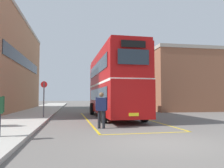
{
  "coord_description": "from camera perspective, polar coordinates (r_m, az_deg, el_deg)",
  "views": [
    {
      "loc": [
        -2.89,
        -7.14,
        1.52
      ],
      "look_at": [
        0.07,
        10.08,
        2.55
      ],
      "focal_mm": 35.58,
      "sensor_mm": 36.0,
      "label": 1
    }
  ],
  "objects": [
    {
      "name": "depot_building_right",
      "position": [
        30.76,
        14.0,
        0.29
      ],
      "size": [
        8.11,
        15.29,
        6.84
      ],
      "color": "brown",
      "rests_on": "ground"
    },
    {
      "name": "pedestrian_boarding",
      "position": [
        10.86,
        -2.73,
        -6.0
      ],
      "size": [
        0.56,
        0.36,
        1.75
      ],
      "color": "black",
      "rests_on": "ground"
    },
    {
      "name": "ground_plane",
      "position": [
        21.79,
        -2.13,
        -7.36
      ],
      "size": [
        135.6,
        135.6,
        0.0
      ],
      "primitive_type": "plane",
      "color": "#66605B"
    },
    {
      "name": "double_decker_bus",
      "position": [
        16.39,
        0.38,
        0.1
      ],
      "size": [
        2.97,
        10.27,
        4.75
      ],
      "color": "black",
      "rests_on": "ground"
    },
    {
      "name": "sidewalk_left",
      "position": [
        24.25,
        -18.43,
        -6.62
      ],
      "size": [
        4.0,
        57.6,
        0.14
      ],
      "primitive_type": "cube",
      "color": "#B2ADA3",
      "rests_on": "ground"
    },
    {
      "name": "bus_stop_sign",
      "position": [
        15.93,
        -17.11,
        -2.81
      ],
      "size": [
        0.44,
        0.09,
        2.47
      ],
      "color": "#4C4C51",
      "rests_on": "sidewalk_left"
    },
    {
      "name": "bay_marking_yellow",
      "position": [
        14.59,
        1.81,
        -9.33
      ],
      "size": [
        4.47,
        12.31,
        0.01
      ],
      "color": "gold",
      "rests_on": "ground"
    },
    {
      "name": "single_deck_bus",
      "position": [
        31.31,
        -0.53,
        -3.14
      ],
      "size": [
        3.12,
        9.98,
        3.02
      ],
      "color": "black",
      "rests_on": "ground"
    }
  ]
}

